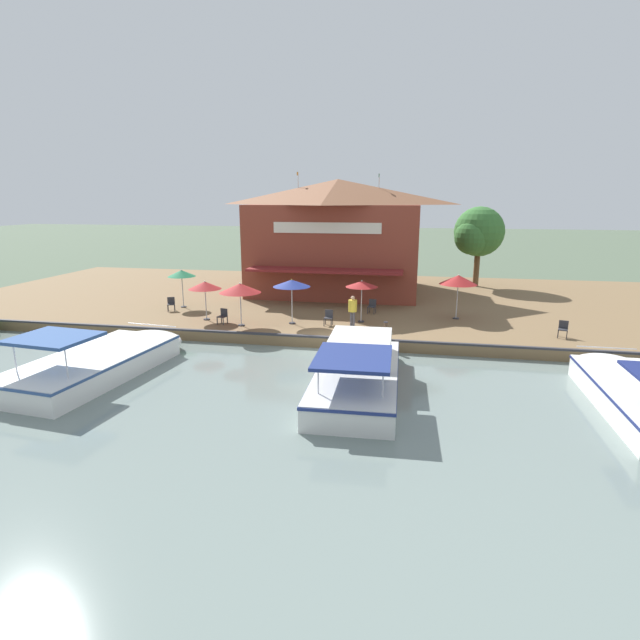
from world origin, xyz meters
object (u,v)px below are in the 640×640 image
object	(u,v)px
cafe_chair_beside_entrance	(223,315)
motorboat_nearest_quay	(359,367)
patio_umbrella_far_corner	(205,285)
patio_umbrella_mid_patio_right	(362,284)
patio_umbrella_back_row	(292,283)
motorboat_second_along	(106,359)
patio_umbrella_mid_patio_left	(182,273)
motorboat_fourth_along	(634,390)
cafe_chair_mid_patio	(563,328)
cafe_chair_under_first_umbrella	(329,317)
patio_umbrella_near_quay_edge	(458,280)
patio_umbrella_by_entrance	(240,288)
cafe_chair_back_row_seat	(372,305)
person_at_quay_edge	(353,307)
mooring_post	(385,331)
tree_behind_restaurant	(477,233)
waterfront_restaurant	(338,235)
cafe_chair_far_corner_seat	(171,303)

from	to	relation	value
cafe_chair_beside_entrance	motorboat_nearest_quay	xyz separation A→B (m)	(6.34, 8.38, -0.31)
patio_umbrella_far_corner	patio_umbrella_mid_patio_right	bearing A→B (deg)	97.35
patio_umbrella_back_row	motorboat_second_along	bearing A→B (deg)	-39.63
patio_umbrella_mid_patio_left	motorboat_fourth_along	world-z (taller)	patio_umbrella_mid_patio_left
patio_umbrella_mid_patio_left	motorboat_second_along	bearing A→B (deg)	8.10
cafe_chair_mid_patio	cafe_chair_under_first_umbrella	distance (m)	12.03
patio_umbrella_near_quay_edge	patio_umbrella_by_entrance	bearing A→B (deg)	-71.64
patio_umbrella_back_row	motorboat_nearest_quay	bearing A→B (deg)	32.85
cafe_chair_back_row_seat	person_at_quay_edge	size ratio (longest dim) A/B	0.50
motorboat_nearest_quay	mooring_post	bearing A→B (deg)	171.04
patio_umbrella_far_corner	tree_behind_restaurant	bearing A→B (deg)	131.71
tree_behind_restaurant	motorboat_nearest_quay	bearing A→B (deg)	-17.18
patio_umbrella_mid_patio_left	patio_umbrella_mid_patio_right	bearing A→B (deg)	81.21
waterfront_restaurant	motorboat_nearest_quay	world-z (taller)	waterfront_restaurant
patio_umbrella_by_entrance	motorboat_fourth_along	size ratio (longest dim) A/B	0.28
cafe_chair_mid_patio	mooring_post	distance (m)	9.02
cafe_chair_beside_entrance	waterfront_restaurant	bearing A→B (deg)	157.78
patio_umbrella_mid_patio_left	motorboat_nearest_quay	distance (m)	16.16
waterfront_restaurant	cafe_chair_far_corner_seat	bearing A→B (deg)	-45.62
patio_umbrella_far_corner	patio_umbrella_back_row	size ratio (longest dim) A/B	0.90
cafe_chair_beside_entrance	cafe_chair_under_first_umbrella	distance (m)	5.91
cafe_chair_far_corner_seat	cafe_chair_under_first_umbrella	world-z (taller)	same
patio_umbrella_back_row	cafe_chair_under_first_umbrella	distance (m)	2.74
motorboat_second_along	cafe_chair_far_corner_seat	bearing A→B (deg)	-169.38
waterfront_restaurant	cafe_chair_mid_patio	size ratio (longest dim) A/B	14.66
patio_umbrella_near_quay_edge	mooring_post	xyz separation A→B (m)	(5.27, -3.77, -1.83)
cafe_chair_beside_entrance	patio_umbrella_mid_patio_left	bearing A→B (deg)	-131.51
motorboat_fourth_along	motorboat_nearest_quay	world-z (taller)	motorboat_fourth_along
motorboat_nearest_quay	cafe_chair_mid_patio	bearing A→B (deg)	125.96
patio_umbrella_mid_patio_left	cafe_chair_mid_patio	xyz separation A→B (m)	(3.11, 22.03, -1.71)
waterfront_restaurant	patio_umbrella_by_entrance	world-z (taller)	waterfront_restaurant
motorboat_fourth_along	tree_behind_restaurant	distance (m)	22.58
cafe_chair_back_row_seat	motorboat_nearest_quay	world-z (taller)	motorboat_nearest_quay
waterfront_restaurant	patio_umbrella_near_quay_edge	distance (m)	11.45
cafe_chair_back_row_seat	motorboat_second_along	xyz separation A→B (m)	(11.22, -10.58, -0.45)
patio_umbrella_near_quay_edge	cafe_chair_back_row_seat	world-z (taller)	patio_umbrella_near_quay_edge
patio_umbrella_mid_patio_left	person_at_quay_edge	world-z (taller)	patio_umbrella_mid_patio_left
patio_umbrella_near_quay_edge	motorboat_second_along	bearing A→B (deg)	-55.49
cafe_chair_back_row_seat	cafe_chair_beside_entrance	xyz separation A→B (m)	(4.23, -7.95, 0.00)
patio_umbrella_back_row	motorboat_second_along	size ratio (longest dim) A/B	0.27
cafe_chair_back_row_seat	person_at_quay_edge	bearing A→B (deg)	-12.94
waterfront_restaurant	motorboat_nearest_quay	distance (m)	18.57
motorboat_fourth_along	patio_umbrella_near_quay_edge	bearing A→B (deg)	-151.35
patio_umbrella_back_row	cafe_chair_beside_entrance	distance (m)	4.27
mooring_post	waterfront_restaurant	bearing A→B (deg)	-161.04
patio_umbrella_back_row	cafe_chair_mid_patio	size ratio (longest dim) A/B	2.97
patio_umbrella_near_quay_edge	mooring_post	distance (m)	6.73
cafe_chair_mid_patio	cafe_chair_beside_entrance	world-z (taller)	same
mooring_post	patio_umbrella_near_quay_edge	bearing A→B (deg)	144.42
patio_umbrella_back_row	motorboat_nearest_quay	world-z (taller)	patio_umbrella_back_row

